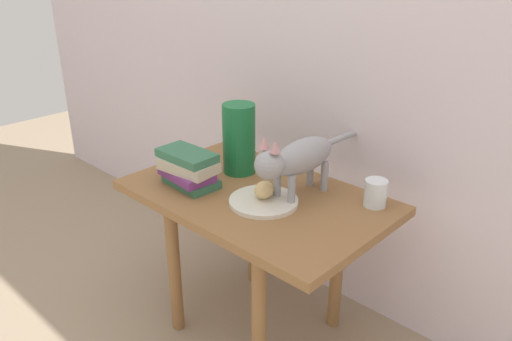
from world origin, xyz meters
The scene contains 9 objects.
ground_plane centered at (0.00, 0.00, 0.00)m, with size 6.00×6.00×0.00m, color gray.
back_panel centered at (0.00, 0.39, 1.10)m, with size 4.00×0.04×2.20m, color silver.
side_table centered at (0.00, 0.00, 0.46)m, with size 0.85×0.53×0.54m.
plate centered at (0.07, -0.04, 0.55)m, with size 0.22×0.22×0.01m, color silver.
bread_roll centered at (0.06, -0.02, 0.58)m, with size 0.08×0.06×0.05m, color #E0BC7A.
cat centered at (0.11, 0.07, 0.67)m, with size 0.10×0.48×0.23m.
book_stack centered at (-0.20, -0.11, 0.60)m, with size 0.21×0.14×0.12m.
green_vase centered at (-0.16, 0.09, 0.66)m, with size 0.11×0.11×0.25m, color #196B38.
candle_jar centered at (0.32, 0.19, 0.58)m, with size 0.07×0.07×0.08m.
Camera 1 is at (1.01, -1.07, 1.27)m, focal length 35.47 mm.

